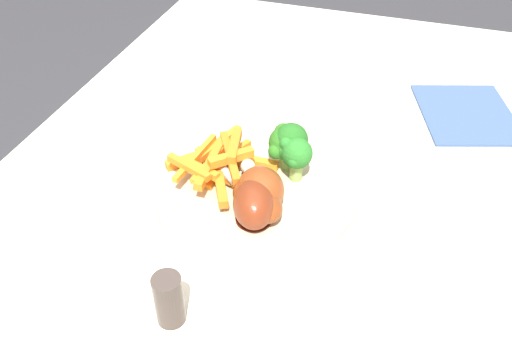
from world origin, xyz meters
TOP-DOWN VIEW (x-y plane):
  - dining_table at (0.00, 0.00)m, footprint 1.13×0.76m
  - dinner_plate at (-0.04, 0.02)m, footprint 0.27×0.27m
  - broccoli_floret_front at (0.00, -0.01)m, footprint 0.06×0.05m
  - broccoli_floret_middle at (-0.00, -0.02)m, footprint 0.04×0.05m
  - broccoli_floret_back at (-0.02, -0.03)m, footprint 0.04×0.05m
  - carrot_fries_pile at (-0.04, 0.07)m, footprint 0.16×0.15m
  - chicken_drumstick_near at (-0.08, 0.01)m, footprint 0.11×0.09m
  - chicken_drumstick_far at (-0.09, 0.01)m, footprint 0.11×0.12m
  - chicken_drumstick_extra at (-0.11, 0.01)m, footprint 0.12×0.07m
  - fork at (0.23, 0.20)m, footprint 0.17×0.10m
  - napkin at (0.23, -0.24)m, footprint 0.20×0.18m
  - pepper_shaker at (-0.26, 0.04)m, footprint 0.03×0.03m

SIDE VIEW (x-z plane):
  - dining_table at x=0.00m, z-range 0.26..1.01m
  - napkin at x=0.23m, z-range 0.75..0.75m
  - fork at x=0.23m, z-range 0.75..0.75m
  - dinner_plate at x=-0.04m, z-range 0.75..0.76m
  - pepper_shaker at x=-0.26m, z-range 0.75..0.81m
  - carrot_fries_pile at x=-0.04m, z-range 0.76..0.80m
  - chicken_drumstick_far at x=-0.09m, z-range 0.76..0.80m
  - chicken_drumstick_extra at x=-0.11m, z-range 0.76..0.81m
  - chicken_drumstick_near at x=-0.08m, z-range 0.76..0.81m
  - broccoli_floret_front at x=0.00m, z-range 0.77..0.83m
  - broccoli_floret_back at x=-0.02m, z-range 0.77..0.83m
  - broccoli_floret_middle at x=0.00m, z-range 0.77..0.84m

